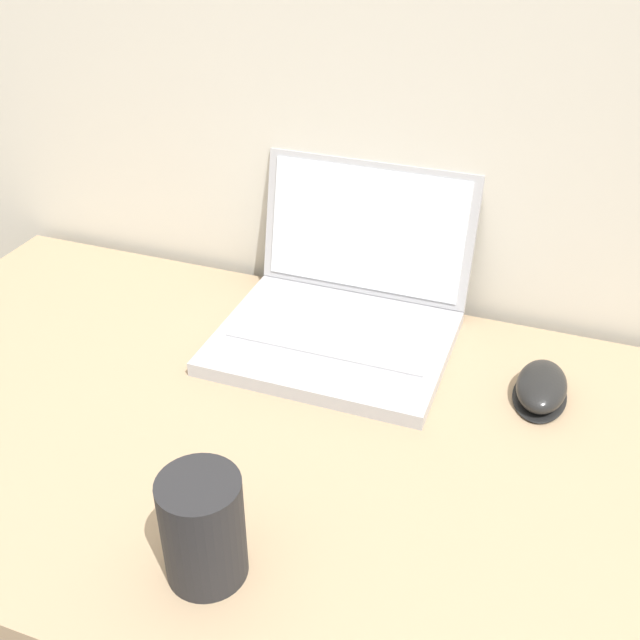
% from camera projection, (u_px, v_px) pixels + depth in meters
% --- Properties ---
extents(desk, '(1.19, 0.66, 0.70)m').
position_uv_depth(desk, '(280.00, 611.00, 1.09)').
color(desk, tan).
rests_on(desk, ground_plane).
extents(laptop, '(0.31, 0.30, 0.21)m').
position_uv_depth(laptop, '(344.00, 305.00, 1.05)').
color(laptop, '#ADADB2').
rests_on(laptop, desk).
extents(drink_cup, '(0.08, 0.08, 0.12)m').
position_uv_depth(drink_cup, '(203.00, 527.00, 0.69)').
color(drink_cup, '#232326').
rests_on(drink_cup, desk).
extents(computer_mouse, '(0.07, 0.11, 0.04)m').
position_uv_depth(computer_mouse, '(541.00, 388.00, 0.93)').
color(computer_mouse, black).
rests_on(computer_mouse, desk).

